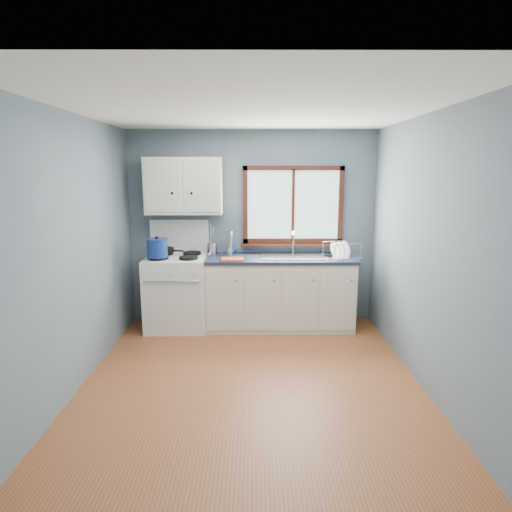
{
  "coord_description": "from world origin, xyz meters",
  "views": [
    {
      "loc": [
        0.03,
        -3.79,
        1.99
      ],
      "look_at": [
        0.05,
        0.9,
        1.05
      ],
      "focal_mm": 30.0,
      "sensor_mm": 36.0,
      "label": 1
    }
  ],
  "objects_px": {
    "gas_range": "(177,290)",
    "thermos": "(230,243)",
    "utensil_crock": "(212,249)",
    "stockpot": "(157,248)",
    "sink": "(294,262)",
    "skillet": "(163,250)",
    "base_cabinets": "(280,296)",
    "dish_rack": "(341,253)"
  },
  "relations": [
    {
      "from": "utensil_crock",
      "to": "thermos",
      "type": "xyz_separation_m",
      "value": [
        0.23,
        -0.02,
        0.07
      ]
    },
    {
      "from": "sink",
      "to": "thermos",
      "type": "bearing_deg",
      "value": 171.96
    },
    {
      "from": "stockpot",
      "to": "utensil_crock",
      "type": "xyz_separation_m",
      "value": [
        0.63,
        0.33,
        -0.07
      ]
    },
    {
      "from": "stockpot",
      "to": "thermos",
      "type": "distance_m",
      "value": 0.92
    },
    {
      "from": "gas_range",
      "to": "stockpot",
      "type": "distance_m",
      "value": 0.64
    },
    {
      "from": "gas_range",
      "to": "stockpot",
      "type": "xyz_separation_m",
      "value": [
        -0.19,
        -0.18,
        0.58
      ]
    },
    {
      "from": "gas_range",
      "to": "stockpot",
      "type": "relative_size",
      "value": 4.59
    },
    {
      "from": "base_cabinets",
      "to": "sink",
      "type": "xyz_separation_m",
      "value": [
        0.18,
        -0.0,
        0.45
      ]
    },
    {
      "from": "gas_range",
      "to": "sink",
      "type": "xyz_separation_m",
      "value": [
        1.49,
        0.02,
        0.37
      ]
    },
    {
      "from": "base_cabinets",
      "to": "stockpot",
      "type": "xyz_separation_m",
      "value": [
        -1.5,
        -0.2,
        0.66
      ]
    },
    {
      "from": "thermos",
      "to": "sink",
      "type": "bearing_deg",
      "value": -8.04
    },
    {
      "from": "gas_range",
      "to": "sink",
      "type": "height_order",
      "value": "gas_range"
    },
    {
      "from": "gas_range",
      "to": "thermos",
      "type": "bearing_deg",
      "value": 11.36
    },
    {
      "from": "base_cabinets",
      "to": "thermos",
      "type": "xyz_separation_m",
      "value": [
        -0.64,
        0.12,
        0.67
      ]
    },
    {
      "from": "base_cabinets",
      "to": "stockpot",
      "type": "distance_m",
      "value": 1.65
    },
    {
      "from": "skillet",
      "to": "sink",
      "type": "bearing_deg",
      "value": 8.37
    },
    {
      "from": "skillet",
      "to": "stockpot",
      "type": "height_order",
      "value": "stockpot"
    },
    {
      "from": "skillet",
      "to": "thermos",
      "type": "height_order",
      "value": "thermos"
    },
    {
      "from": "sink",
      "to": "dish_rack",
      "type": "relative_size",
      "value": 1.77
    },
    {
      "from": "base_cabinets",
      "to": "sink",
      "type": "relative_size",
      "value": 2.2
    },
    {
      "from": "gas_range",
      "to": "stockpot",
      "type": "bearing_deg",
      "value": -137.75
    },
    {
      "from": "gas_range",
      "to": "thermos",
      "type": "relative_size",
      "value": 4.34
    },
    {
      "from": "gas_range",
      "to": "utensil_crock",
      "type": "height_order",
      "value": "gas_range"
    },
    {
      "from": "base_cabinets",
      "to": "utensil_crock",
      "type": "bearing_deg",
      "value": 171.11
    },
    {
      "from": "skillet",
      "to": "thermos",
      "type": "distance_m",
      "value": 0.86
    },
    {
      "from": "sink",
      "to": "skillet",
      "type": "relative_size",
      "value": 1.92
    },
    {
      "from": "stockpot",
      "to": "dish_rack",
      "type": "xyz_separation_m",
      "value": [
        2.26,
        0.16,
        -0.1
      ]
    },
    {
      "from": "gas_range",
      "to": "dish_rack",
      "type": "bearing_deg",
      "value": -0.5
    },
    {
      "from": "dish_rack",
      "to": "sink",
      "type": "bearing_deg",
      "value": 153.55
    },
    {
      "from": "stockpot",
      "to": "utensil_crock",
      "type": "height_order",
      "value": "utensil_crock"
    },
    {
      "from": "dish_rack",
      "to": "skillet",
      "type": "bearing_deg",
      "value": 153.52
    },
    {
      "from": "base_cabinets",
      "to": "sink",
      "type": "bearing_deg",
      "value": -0.13
    },
    {
      "from": "stockpot",
      "to": "thermos",
      "type": "bearing_deg",
      "value": 19.84
    },
    {
      "from": "utensil_crock",
      "to": "thermos",
      "type": "relative_size",
      "value": 1.3
    },
    {
      "from": "stockpot",
      "to": "utensil_crock",
      "type": "bearing_deg",
      "value": 27.71
    },
    {
      "from": "thermos",
      "to": "stockpot",
      "type": "bearing_deg",
      "value": -160.16
    },
    {
      "from": "gas_range",
      "to": "base_cabinets",
      "type": "bearing_deg",
      "value": 0.82
    },
    {
      "from": "base_cabinets",
      "to": "dish_rack",
      "type": "bearing_deg",
      "value": -2.78
    },
    {
      "from": "stockpot",
      "to": "base_cabinets",
      "type": "bearing_deg",
      "value": 7.42
    },
    {
      "from": "skillet",
      "to": "dish_rack",
      "type": "bearing_deg",
      "value": 8.38
    },
    {
      "from": "stockpot",
      "to": "utensil_crock",
      "type": "relative_size",
      "value": 0.73
    },
    {
      "from": "skillet",
      "to": "thermos",
      "type": "bearing_deg",
      "value": 12.63
    }
  ]
}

